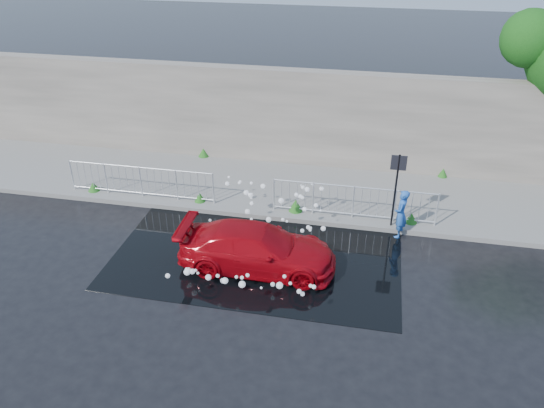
# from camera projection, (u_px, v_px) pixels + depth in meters

# --- Properties ---
(ground) EXTENTS (90.00, 90.00, 0.00)m
(ground) POSITION_uv_depth(u_px,v_px,m) (232.00, 273.00, 14.34)
(ground) COLOR black
(ground) RESTS_ON ground
(pavement) EXTENTS (30.00, 4.00, 0.15)m
(pavement) POSITION_uv_depth(u_px,v_px,m) (269.00, 187.00, 18.58)
(pavement) COLOR slate
(pavement) RESTS_ON ground
(curb) EXTENTS (30.00, 0.25, 0.16)m
(curb) POSITION_uv_depth(u_px,v_px,m) (256.00, 215.00, 16.86)
(curb) COLOR slate
(curb) RESTS_ON ground
(retaining_wall) EXTENTS (30.00, 0.60, 3.50)m
(retaining_wall) POSITION_uv_depth(u_px,v_px,m) (281.00, 116.00, 19.56)
(retaining_wall) COLOR #625B52
(retaining_wall) RESTS_ON pavement
(puddle) EXTENTS (8.00, 5.00, 0.01)m
(puddle) POSITION_uv_depth(u_px,v_px,m) (258.00, 254.00, 15.10)
(puddle) COLOR black
(puddle) RESTS_ON ground
(sign_post) EXTENTS (0.45, 0.06, 2.50)m
(sign_post) POSITION_uv_depth(u_px,v_px,m) (397.00, 179.00, 15.42)
(sign_post) COLOR black
(sign_post) RESTS_ON ground
(railing_left) EXTENTS (5.05, 0.05, 1.10)m
(railing_left) POSITION_uv_depth(u_px,v_px,m) (141.00, 181.00, 17.54)
(railing_left) COLOR silver
(railing_left) RESTS_ON pavement
(railing_right) EXTENTS (5.05, 0.05, 1.10)m
(railing_right) POSITION_uv_depth(u_px,v_px,m) (353.00, 201.00, 16.32)
(railing_right) COLOR silver
(railing_right) RESTS_ON pavement
(weeds) EXTENTS (12.17, 3.93, 0.40)m
(weeds) POSITION_uv_depth(u_px,v_px,m) (266.00, 188.00, 18.00)
(weeds) COLOR #16551A
(weeds) RESTS_ON pavement
(water_spray) EXTENTS (3.53, 5.55, 1.01)m
(water_spray) POSITION_uv_depth(u_px,v_px,m) (263.00, 229.00, 14.88)
(water_spray) COLOR white
(water_spray) RESTS_ON ground
(red_car) EXTENTS (4.28, 1.82, 1.23)m
(red_car) POSITION_uv_depth(u_px,v_px,m) (257.00, 248.00, 14.26)
(red_car) COLOR #A2060E
(red_car) RESTS_ON ground
(person) EXTENTS (0.46, 0.61, 1.53)m
(person) POSITION_uv_depth(u_px,v_px,m) (401.00, 214.00, 15.57)
(person) COLOR blue
(person) RESTS_ON ground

